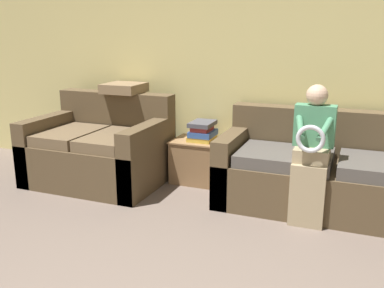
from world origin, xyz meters
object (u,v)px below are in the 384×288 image
at_px(couch_main, 335,175).
at_px(side_shelf, 201,160).
at_px(throw_pillow, 124,88).
at_px(child_left_seated, 312,149).
at_px(book_stack, 202,131).
at_px(couch_side, 100,151).

height_order(couch_main, side_shelf, couch_main).
height_order(couch_main, throw_pillow, throw_pillow).
bearing_deg(child_left_seated, book_stack, 153.95).
bearing_deg(couch_main, book_stack, 171.14).
bearing_deg(side_shelf, couch_main, -8.90).
bearing_deg(side_shelf, throw_pillow, -179.31).
xyz_separation_m(couch_side, book_stack, (1.01, 0.36, 0.22)).
height_order(book_stack, throw_pillow, throw_pillow).
xyz_separation_m(side_shelf, throw_pillow, (-0.89, -0.01, 0.72)).
distance_m(couch_main, book_stack, 1.37).
relative_size(book_stack, throw_pillow, 0.77).
distance_m(couch_side, side_shelf, 1.07).
relative_size(side_shelf, throw_pillow, 1.49).
distance_m(couch_main, throw_pillow, 2.34).
bearing_deg(side_shelf, couch_side, -160.16).
xyz_separation_m(side_shelf, book_stack, (0.01, -0.00, 0.31)).
xyz_separation_m(couch_side, child_left_seated, (2.17, -0.21, 0.30)).
height_order(couch_side, child_left_seated, child_left_seated).
xyz_separation_m(couch_main, couch_side, (-2.35, -0.15, 0.02)).
xyz_separation_m(couch_side, side_shelf, (1.00, 0.36, -0.09)).
bearing_deg(couch_main, couch_side, -176.33).
distance_m(child_left_seated, side_shelf, 1.35).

